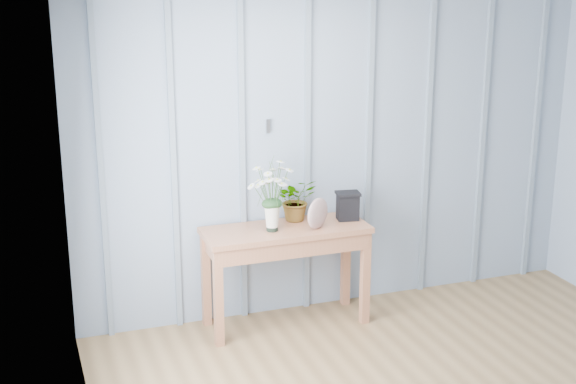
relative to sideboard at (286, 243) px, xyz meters
name	(u,v)px	position (x,y,z in m)	size (l,w,h in m)	color
room_shell	(430,71)	(0.50, -1.08, 1.35)	(4.00, 4.50, 2.50)	#8999AF
sideboard	(286,243)	(0.00, 0.00, 0.00)	(1.20, 0.45, 0.75)	#9A5C3E
daisy_vase	(272,187)	(-0.11, -0.03, 0.44)	(0.37, 0.28, 0.52)	black
spider_plant	(296,199)	(0.13, 0.14, 0.27)	(0.28, 0.25, 0.32)	#173418
felt_disc_vessel	(318,213)	(0.21, -0.09, 0.23)	(0.23, 0.06, 0.23)	brown
carved_box	(348,206)	(0.49, 0.02, 0.22)	(0.19, 0.16, 0.21)	black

